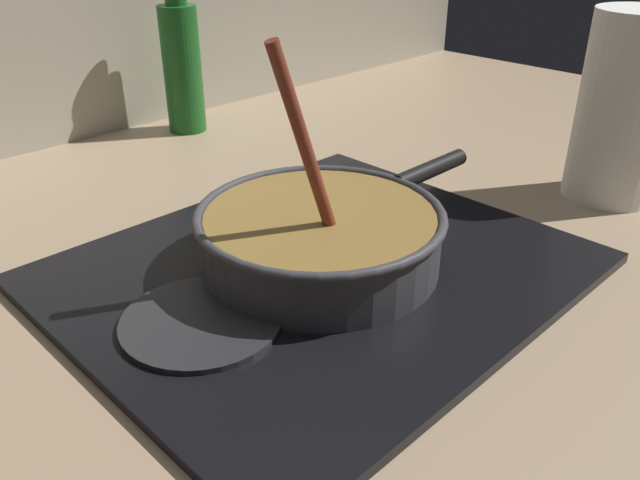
% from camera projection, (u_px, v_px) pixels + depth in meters
% --- Properties ---
extents(ground, '(2.40, 1.60, 0.04)m').
position_uv_depth(ground, '(374.00, 369.00, 0.63)').
color(ground, '#9E8466').
extents(hob_plate, '(0.56, 0.48, 0.01)m').
position_uv_depth(hob_plate, '(320.00, 269.00, 0.75)').
color(hob_plate, black).
rests_on(hob_plate, ground).
extents(burner_ring, '(0.20, 0.20, 0.01)m').
position_uv_depth(burner_ring, '(320.00, 262.00, 0.74)').
color(burner_ring, '#592D0C').
rests_on(burner_ring, hob_plate).
extents(spare_burner, '(0.16, 0.16, 0.01)m').
position_uv_depth(spare_burner, '(202.00, 321.00, 0.64)').
color(spare_burner, '#262628').
rests_on(spare_burner, hob_plate).
extents(cooking_pan, '(0.41, 0.28, 0.26)m').
position_uv_depth(cooking_pan, '(321.00, 235.00, 0.73)').
color(cooking_pan, '#38383D').
rests_on(cooking_pan, hob_plate).
extents(sauce_bottle, '(0.07, 0.07, 0.27)m').
position_uv_depth(sauce_bottle, '(182.00, 65.00, 1.16)').
color(sauce_bottle, '#19591E').
rests_on(sauce_bottle, ground).
extents(paper_towel_roll, '(0.12, 0.12, 0.26)m').
position_uv_depth(paper_towel_roll, '(624.00, 108.00, 0.89)').
color(paper_towel_roll, white).
rests_on(paper_towel_roll, ground).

